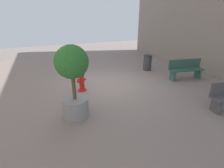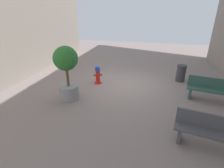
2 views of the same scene
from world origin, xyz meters
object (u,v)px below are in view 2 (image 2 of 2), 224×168
bench_near (210,89)px  trash_bin (181,73)px  planter_tree (67,69)px  bench_far (210,131)px  fire_hydrant (98,74)px

bench_near → trash_bin: bearing=-64.9°
bench_near → planter_tree: (5.55, 1.27, 0.80)m
bench_far → trash_bin: 4.75m
bench_far → fire_hydrant: bearing=-38.5°
planter_tree → fire_hydrant: bearing=-108.8°
trash_bin → bench_far: bearing=92.9°
bench_far → trash_bin: bench_far is taller
fire_hydrant → trash_bin: size_ratio=1.09×
fire_hydrant → bench_far: 5.47m
fire_hydrant → planter_tree: 2.11m
trash_bin → planter_tree: bearing=34.2°
fire_hydrant → planter_tree: size_ratio=0.42×
fire_hydrant → trash_bin: fire_hydrant is taller
bench_near → planter_tree: 5.75m
planter_tree → trash_bin: 5.71m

